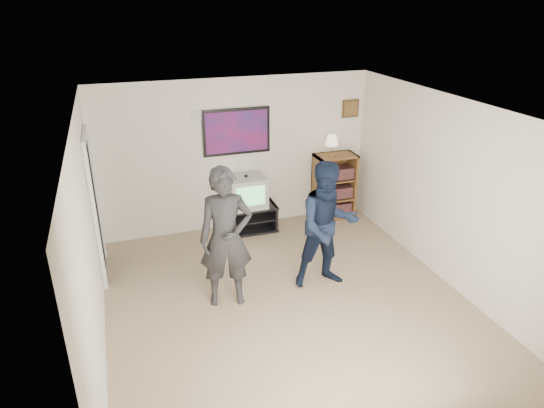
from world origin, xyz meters
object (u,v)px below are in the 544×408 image
media_stand (249,218)px  bookshelf (334,186)px  person_tall (226,238)px  person_short (328,226)px  crt_television (246,192)px

media_stand → bookshelf: bearing=2.5°
media_stand → person_tall: person_tall is taller
bookshelf → person_short: 2.22m
media_stand → bookshelf: (1.56, 0.05, 0.35)m
bookshelf → person_tall: (-2.39, -1.93, 0.33)m
media_stand → crt_television: 0.48m
crt_television → person_short: size_ratio=0.35×
person_short → person_tall: bearing=-176.5°
crt_television → person_short: 1.99m
crt_television → person_tall: bearing=-113.8°
person_tall → person_short: bearing=8.3°
crt_television → person_tall: (-0.79, -1.88, 0.21)m
person_tall → person_short: (1.36, -0.02, -0.04)m
crt_television → media_stand: bearing=-1.1°
media_stand → crt_television: bearing=-179.3°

